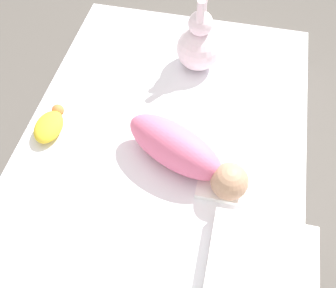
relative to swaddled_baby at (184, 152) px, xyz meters
name	(u,v)px	position (x,y,z in m)	size (l,w,h in m)	color
ground_plane	(163,168)	(0.08, 0.10, -0.26)	(12.00, 12.00, 0.00)	#514C47
bed_mattress	(162,157)	(0.08, 0.10, -0.17)	(1.57, 1.08, 0.17)	white
burp_cloth	(222,181)	(-0.04, -0.15, -0.07)	(0.17, 0.17, 0.02)	white
swaddled_baby	(184,152)	(0.00, 0.00, 0.00)	(0.31, 0.48, 0.17)	pink
pillow	(261,269)	(-0.34, -0.30, -0.05)	(0.32, 0.32, 0.07)	white
bunny_plush	(199,44)	(0.53, 0.04, 0.03)	(0.19, 0.19, 0.34)	silver
turtle_plush	(50,125)	(0.05, 0.53, -0.05)	(0.19, 0.10, 0.07)	yellow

